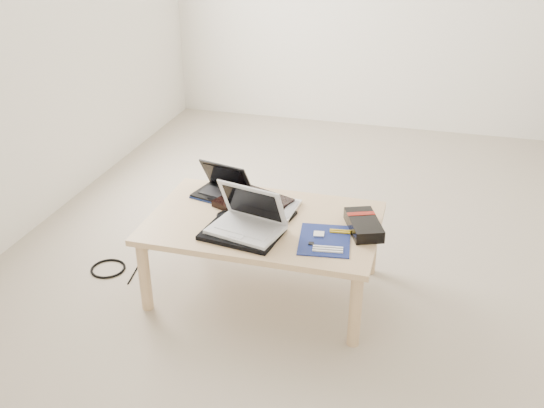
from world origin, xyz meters
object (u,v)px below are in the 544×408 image
(coffee_table, at_px, (263,229))
(gpu_box, at_px, (364,225))
(netbook, at_px, (223,189))
(white_laptop, at_px, (248,220))

(coffee_table, xyz_separation_m, gpu_box, (0.48, 0.03, 0.08))
(gpu_box, bearing_deg, coffee_table, -176.47)
(netbook, xyz_separation_m, white_laptop, (0.24, -0.34, 0.03))
(coffee_table, height_order, netbook, netbook)
(coffee_table, relative_size, netbook, 3.56)
(coffee_table, xyz_separation_m, white_laptop, (-0.03, -0.13, 0.11))
(netbook, height_order, gpu_box, netbook)
(coffee_table, relative_size, white_laptop, 3.03)
(white_laptop, xyz_separation_m, gpu_box, (0.51, 0.16, -0.04))
(gpu_box, bearing_deg, netbook, 166.95)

